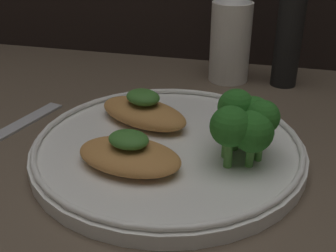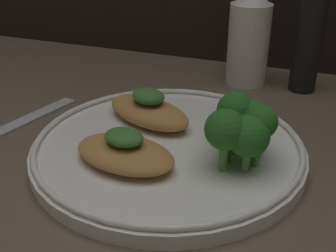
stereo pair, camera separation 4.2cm
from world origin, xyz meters
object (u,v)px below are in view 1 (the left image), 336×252
plate (168,147)px  broccoli_bunch (245,122)px  sauce_bottle (231,36)px  pepper_grinder (290,29)px

plate → broccoli_bunch: bearing=-7.1°
plate → broccoli_bunch: broccoli_bunch is taller
plate → sauce_bottle: bearing=82.0°
plate → broccoli_bunch: size_ratio=3.76×
sauce_bottle → pepper_grinder: bearing=0.0°
broccoli_bunch → pepper_grinder: (3.74, 24.42, 2.92)cm
plate → sauce_bottle: size_ratio=2.00×
plate → broccoli_bunch: (7.59, -0.95, 4.29)cm
pepper_grinder → plate: bearing=-115.8°
broccoli_bunch → pepper_grinder: bearing=81.3°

